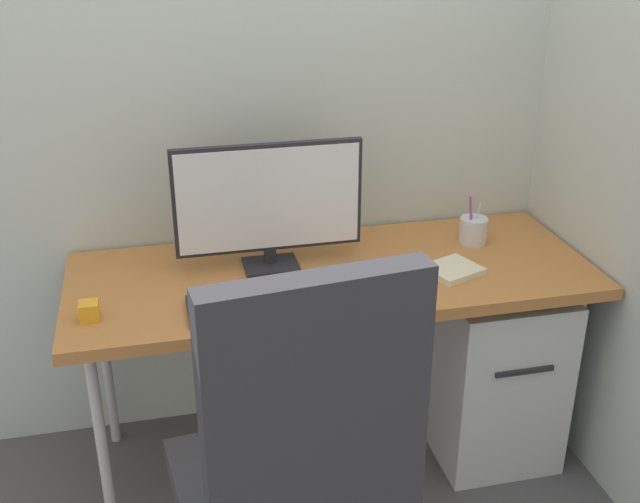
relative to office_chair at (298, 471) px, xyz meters
The scene contains 11 objects.
ground_plane 1.04m from the office_chair, 70.85° to the left, with size 8.00×8.00×0.00m, color #4C4C51.
wall_back 1.41m from the office_chair, 76.53° to the left, with size 2.93×0.04×2.80m, color #B7C1BC.
desk 0.84m from the office_chair, 70.85° to the left, with size 1.67×0.65×0.72m.
office_chair is the anchor object (origin of this frame).
filing_cabinet 1.16m from the office_chair, 42.67° to the left, with size 0.39×0.54×0.64m.
monitor 0.93m from the office_chair, 84.31° to the left, with size 0.59×0.14×0.41m.
keyboard 0.61m from the office_chair, 88.84° to the left, with size 0.42×0.17×0.02m.
mouse 0.79m from the office_chair, 57.60° to the left, with size 0.07×0.09×0.04m, color gray.
pen_holder 1.20m from the office_chair, 48.28° to the left, with size 0.09×0.09×0.18m.
notebook 0.94m from the office_chair, 46.96° to the left, with size 0.16×0.14×0.02m, color beige.
desk_clamp_accessory 0.80m from the office_chair, 126.43° to the left, with size 0.05×0.05×0.05m, color orange.
Camera 1 is at (-0.54, -2.16, 1.80)m, focal length 43.50 mm.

